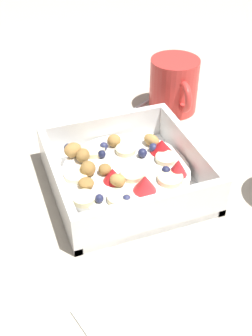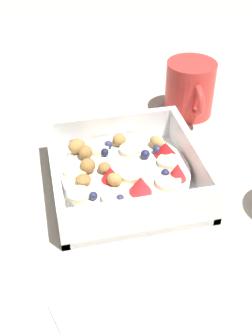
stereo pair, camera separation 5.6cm
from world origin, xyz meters
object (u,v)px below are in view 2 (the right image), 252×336
fruit_bowl (126,174)px  coffee_mug (190,89)px  spoon (138,115)px  folded_napkin (128,326)px

fruit_bowl → coffee_mug: size_ratio=1.76×
spoon → folded_napkin: bearing=-15.3°
fruit_bowl → folded_napkin: fruit_bowl is taller
spoon → fruit_bowl: bearing=-19.0°
fruit_bowl → coffee_mug: coffee_mug is taller
fruit_bowl → spoon: bearing=161.0°
fruit_bowl → coffee_mug: 0.22m
fruit_bowl → coffee_mug: (-0.16, 0.14, 0.03)m
coffee_mug → spoon: bearing=-93.5°
fruit_bowl → spoon: size_ratio=1.22×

